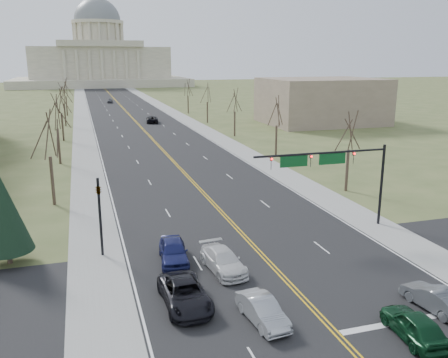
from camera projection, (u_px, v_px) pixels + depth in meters
ground at (328, 324)px, 26.39m from camera, size 600.00×600.00×0.00m
road at (128, 113)px, 128.36m from camera, size 20.00×380.00×0.01m
cross_road at (284, 278)px, 31.95m from camera, size 120.00×14.00×0.01m
sidewalk_left at (81, 114)px, 124.98m from camera, size 4.00×380.00×0.03m
sidewalk_right at (171, 111)px, 131.74m from camera, size 4.00×380.00×0.03m
center_line at (128, 113)px, 128.36m from camera, size 0.42×380.00×0.01m
edge_line_left at (90, 114)px, 125.60m from camera, size 0.15×380.00×0.01m
edge_line_right at (163, 112)px, 131.12m from camera, size 0.15×380.00×0.01m
stop_bar at (415, 319)px, 26.87m from camera, size 9.50×0.50×0.01m
capitol at (100, 58)px, 254.55m from camera, size 90.00×60.00×50.00m
signal_mast at (331, 165)px, 39.57m from camera, size 12.12×0.44×7.20m
signal_left at (100, 208)px, 34.75m from camera, size 0.32×0.36×6.00m
tree_r_0 at (350, 133)px, 51.38m from camera, size 3.74×3.74×8.50m
tree_l_0 at (48, 137)px, 46.27m from camera, size 3.96×3.96×9.00m
tree_r_1 at (277, 113)px, 69.92m from camera, size 3.74×3.74×8.50m
tree_l_1 at (56, 114)px, 64.81m from camera, size 3.96×3.96×9.00m
tree_r_2 at (235, 101)px, 88.46m from camera, size 3.74×3.74×8.50m
tree_l_2 at (61, 102)px, 83.35m from camera, size 3.96×3.96×9.00m
tree_r_3 at (207, 94)px, 107.00m from camera, size 3.74×3.74×8.50m
tree_l_3 at (63, 94)px, 101.89m from camera, size 3.96×3.96×9.00m
tree_r_4 at (188, 89)px, 125.54m from camera, size 3.74×3.74×8.50m
tree_l_4 at (65, 88)px, 120.43m from camera, size 3.96×3.96×9.00m
conifer_l at (4, 214)px, 33.37m from camera, size 3.64×3.64×6.50m
bldg_right_mass at (321, 101)px, 106.87m from camera, size 25.00×20.00×10.00m
car_nb_inner_lead at (415, 325)px, 24.85m from camera, size 2.22×4.69×1.55m
car_nb_outer_lead at (435, 298)px, 27.80m from camera, size 2.00×4.44×1.41m
car_sb_inner_lead at (262, 310)px, 26.47m from camera, size 1.96×4.40×1.40m
car_sb_outer_lead at (185, 294)px, 28.21m from camera, size 2.67×5.54×1.52m
car_sb_inner_second at (223, 261)px, 32.89m from camera, size 2.59×5.26×1.47m
car_sb_outer_second at (173, 251)px, 34.27m from camera, size 2.45×5.04×1.66m
car_far_nb at (152, 119)px, 108.59m from camera, size 3.23×5.82×1.54m
car_far_sb at (110, 101)px, 156.49m from camera, size 2.08×4.40×1.46m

